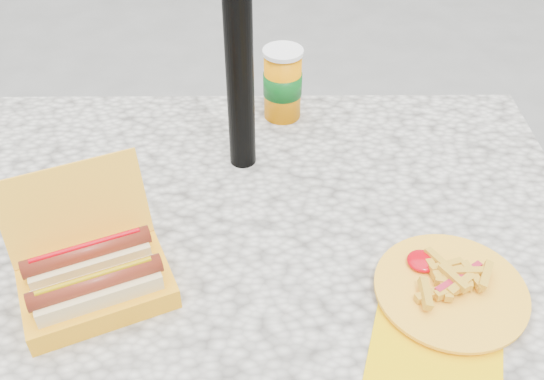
{
  "coord_description": "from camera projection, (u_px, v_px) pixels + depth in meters",
  "views": [
    {
      "loc": [
        0.05,
        -0.78,
        1.47
      ],
      "look_at": [
        0.06,
        0.01,
        0.8
      ],
      "focal_mm": 40.0,
      "sensor_mm": 36.0,
      "label": 1
    }
  ],
  "objects": [
    {
      "name": "picnic_table",
      "position": [
        243.0,
        258.0,
        1.13
      ],
      "size": [
        1.2,
        0.8,
        0.75
      ],
      "color": "beige",
      "rests_on": "ground"
    },
    {
      "name": "soda_cup",
      "position": [
        283.0,
        84.0,
        1.26
      ],
      "size": [
        0.08,
        0.08,
        0.16
      ],
      "rotation": [
        0.0,
        0.0,
        0.05
      ],
      "color": "#FF8D00",
      "rests_on": "picnic_table"
    },
    {
      "name": "hotdog_box",
      "position": [
        94.0,
        276.0,
        0.91
      ],
      "size": [
        0.28,
        0.26,
        0.17
      ],
      "rotation": [
        0.0,
        0.0,
        0.41
      ],
      "color": "yellow",
      "rests_on": "picnic_table"
    },
    {
      "name": "fries_plate",
      "position": [
        449.0,
        293.0,
        0.92
      ],
      "size": [
        0.27,
        0.33,
        0.04
      ],
      "rotation": [
        0.0,
        0.0,
        -0.11
      ],
      "color": "#F4BF00",
      "rests_on": "picnic_table"
    }
  ]
}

